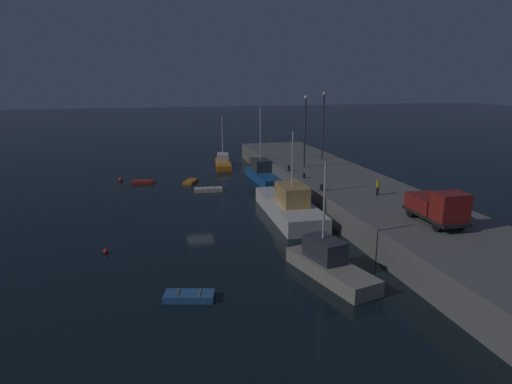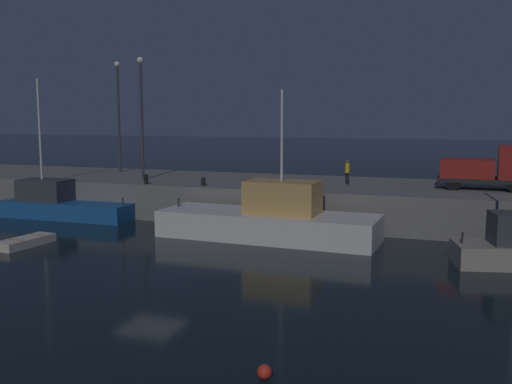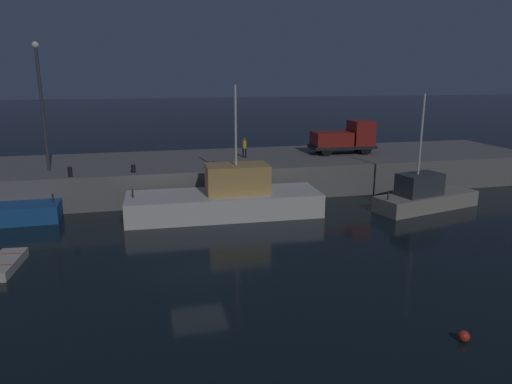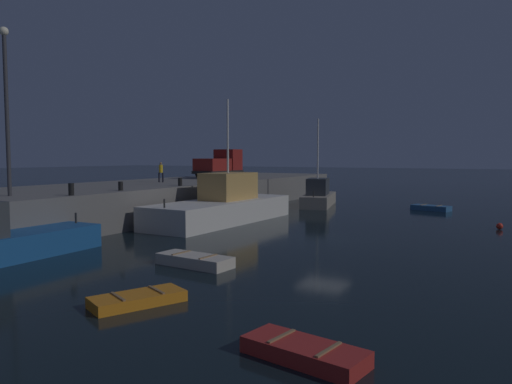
% 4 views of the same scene
% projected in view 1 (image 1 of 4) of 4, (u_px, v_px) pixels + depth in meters
% --- Properties ---
extents(ground_plane, '(320.00, 320.00, 0.00)m').
position_uv_depth(ground_plane, '(200.00, 214.00, 42.17)').
color(ground_plane, black).
extents(pier_quay, '(57.72, 9.73, 2.29)m').
position_uv_depth(pier_quay, '(350.00, 193.00, 45.60)').
color(pier_quay, slate).
rests_on(pier_quay, ground).
extents(fishing_trawler_red, '(12.05, 4.09, 7.99)m').
position_uv_depth(fishing_trawler_red, '(290.00, 206.00, 41.24)').
color(fishing_trawler_red, silver).
rests_on(fishing_trawler_red, ground).
extents(fishing_boat_blue, '(7.63, 3.91, 7.44)m').
position_uv_depth(fishing_boat_blue, '(329.00, 264.00, 28.87)').
color(fishing_boat_blue, gray).
rests_on(fishing_boat_blue, ground).
extents(fishing_boat_white, '(7.40, 3.09, 7.22)m').
position_uv_depth(fishing_boat_white, '(223.00, 162.00, 64.68)').
color(fishing_boat_white, orange).
rests_on(fishing_boat_white, ground).
extents(fishing_trawler_green, '(9.20, 2.72, 9.04)m').
position_uv_depth(fishing_trawler_green, '(263.00, 174.00, 55.77)').
color(fishing_trawler_green, '#195193').
rests_on(fishing_trawler_green, ground).
extents(dinghy_orange_near, '(2.88, 2.13, 0.35)m').
position_uv_depth(dinghy_orange_near, '(190.00, 182.00, 54.80)').
color(dinghy_orange_near, orange).
rests_on(dinghy_orange_near, ground).
extents(rowboat_white_mid, '(1.43, 3.20, 0.47)m').
position_uv_depth(rowboat_white_mid, '(208.00, 190.00, 50.61)').
color(rowboat_white_mid, beige).
rests_on(rowboat_white_mid, ground).
extents(dinghy_red_small, '(1.92, 3.11, 0.44)m').
position_uv_depth(dinghy_red_small, '(189.00, 296.00, 25.99)').
color(dinghy_red_small, '#2D6099').
rests_on(dinghy_red_small, ground).
extents(rowboat_blue_far, '(1.51, 2.80, 0.40)m').
position_uv_depth(rowboat_blue_far, '(143.00, 182.00, 54.58)').
color(rowboat_blue_far, '#B22823').
rests_on(rowboat_blue_far, ground).
extents(mooring_buoy_near, '(0.48, 0.48, 0.48)m').
position_uv_depth(mooring_buoy_near, '(121.00, 179.00, 55.52)').
color(mooring_buoy_near, red).
rests_on(mooring_buoy_near, ground).
extents(mooring_buoy_mid, '(0.38, 0.38, 0.38)m').
position_uv_depth(mooring_buoy_mid, '(106.00, 251.00, 32.79)').
color(mooring_buoy_mid, red).
rests_on(mooring_buoy_mid, ground).
extents(lamp_post_west, '(0.44, 0.44, 8.55)m').
position_uv_depth(lamp_post_west, '(323.00, 121.00, 56.76)').
color(lamp_post_west, '#38383D').
rests_on(lamp_post_west, pier_quay).
extents(lamp_post_east, '(0.44, 0.44, 8.32)m').
position_uv_depth(lamp_post_east, '(305.00, 126.00, 51.51)').
color(lamp_post_east, '#38383D').
rests_on(lamp_post_east, pier_quay).
extents(utility_truck, '(5.29, 2.33, 2.65)m').
position_uv_depth(utility_truck, '(438.00, 207.00, 31.96)').
color(utility_truck, black).
rests_on(utility_truck, pier_quay).
extents(dockworker, '(0.39, 0.39, 1.55)m').
position_uv_depth(dockworker, '(378.00, 186.00, 39.93)').
color(dockworker, black).
rests_on(dockworker, pier_quay).
extents(bollard_west, '(0.28, 0.28, 0.54)m').
position_uv_depth(bollard_west, '(321.00, 187.00, 41.90)').
color(bollard_west, black).
rests_on(bollard_west, pier_quay).
extents(bollard_central, '(0.28, 0.28, 0.52)m').
position_uv_depth(bollard_central, '(304.00, 176.00, 46.94)').
color(bollard_central, black).
rests_on(bollard_central, pier_quay).
extents(bollard_east, '(0.28, 0.28, 0.63)m').
position_uv_depth(bollard_east, '(289.00, 168.00, 50.46)').
color(bollard_east, black).
rests_on(bollard_east, pier_quay).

